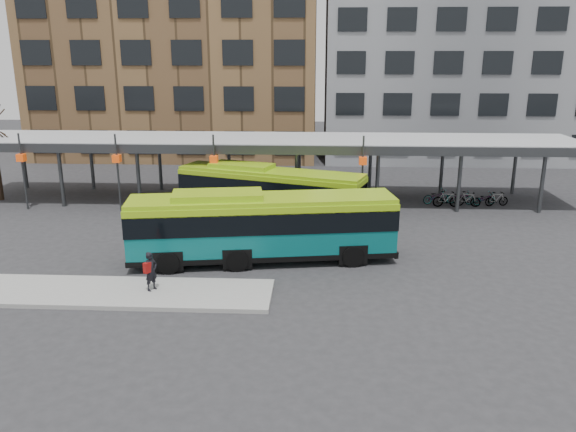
% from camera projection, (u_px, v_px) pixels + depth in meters
% --- Properties ---
extents(ground, '(120.00, 120.00, 0.00)m').
position_uv_depth(ground, '(244.00, 270.00, 25.46)').
color(ground, '#28282B').
rests_on(ground, ground).
extents(boarding_island, '(14.00, 3.00, 0.18)m').
position_uv_depth(boarding_island, '(100.00, 292.00, 22.83)').
color(boarding_island, gray).
rests_on(boarding_island, ground).
extents(canopy, '(40.00, 6.53, 4.80)m').
position_uv_depth(canopy, '(267.00, 142.00, 36.74)').
color(canopy, '#999B9E').
rests_on(canopy, ground).
extents(building_brick, '(26.00, 14.00, 22.00)m').
position_uv_depth(building_brick, '(180.00, 38.00, 53.65)').
color(building_brick, brown).
rests_on(building_brick, ground).
extents(building_grey, '(24.00, 14.00, 20.00)m').
position_uv_depth(building_grey, '(454.00, 49.00, 52.64)').
color(building_grey, slate).
rests_on(building_grey, ground).
extents(bus_front, '(12.54, 4.49, 3.39)m').
position_uv_depth(bus_front, '(261.00, 225.00, 26.13)').
color(bus_front, '#085A5B').
rests_on(bus_front, ground).
extents(bus_rear, '(11.44, 6.01, 3.11)m').
position_uv_depth(bus_rear, '(270.00, 190.00, 33.49)').
color(bus_rear, '#085A5B').
rests_on(bus_rear, ground).
extents(pedestrian, '(0.64, 0.70, 1.61)m').
position_uv_depth(pedestrian, '(151.00, 271.00, 22.60)').
color(pedestrian, black).
rests_on(pedestrian, boarding_island).
extents(bike_rack, '(5.57, 1.63, 1.05)m').
position_uv_depth(bike_rack, '(462.00, 198.00, 36.31)').
color(bike_rack, slate).
rests_on(bike_rack, ground).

